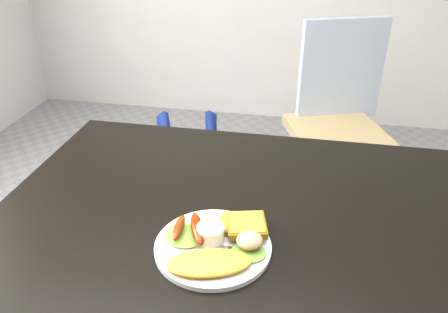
{
  "coord_description": "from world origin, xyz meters",
  "views": [
    {
      "loc": [
        0.09,
        -0.82,
        1.36
      ],
      "look_at": [
        -0.06,
        -0.03,
        0.9
      ],
      "focal_mm": 35.0,
      "sensor_mm": 36.0,
      "label": 1
    }
  ],
  "objects_px": {
    "dining_chair": "(336,133)",
    "person": "(206,73)",
    "plate": "(213,247)",
    "dining_table": "(253,218)"
  },
  "relations": [
    {
      "from": "dining_chair",
      "to": "person",
      "type": "distance_m",
      "value": 0.7
    },
    {
      "from": "person",
      "to": "plate",
      "type": "height_order",
      "value": "person"
    },
    {
      "from": "dining_table",
      "to": "person",
      "type": "distance_m",
      "value": 0.88
    },
    {
      "from": "dining_chair",
      "to": "plate",
      "type": "relative_size",
      "value": 1.71
    },
    {
      "from": "dining_table",
      "to": "plate",
      "type": "relative_size",
      "value": 5.0
    },
    {
      "from": "dining_table",
      "to": "person",
      "type": "bearing_deg",
      "value": 109.95
    },
    {
      "from": "dining_table",
      "to": "person",
      "type": "height_order",
      "value": "person"
    },
    {
      "from": "dining_table",
      "to": "dining_chair",
      "type": "xyz_separation_m",
      "value": [
        0.26,
        1.08,
        -0.28
      ]
    },
    {
      "from": "dining_chair",
      "to": "person",
      "type": "bearing_deg",
      "value": -175.22
    },
    {
      "from": "plate",
      "to": "person",
      "type": "bearing_deg",
      "value": 103.6
    }
  ]
}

